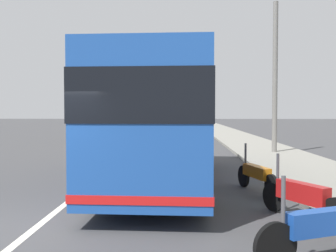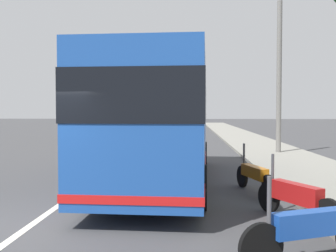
{
  "view_description": "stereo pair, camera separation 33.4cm",
  "coord_description": "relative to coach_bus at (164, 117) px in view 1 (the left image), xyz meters",
  "views": [
    {
      "loc": [
        -7.04,
        -2.67,
        2.15
      ],
      "look_at": [
        5.97,
        -2.25,
        1.67
      ],
      "focal_mm": 41.57,
      "sensor_mm": 36.0,
      "label": 1
    },
    {
      "loc": [
        -7.03,
        -3.0,
        2.15
      ],
      "look_at": [
        5.97,
        -2.25,
        1.67
      ],
      "focal_mm": 41.57,
      "sensor_mm": 36.0,
      "label": 2
    }
  ],
  "objects": [
    {
      "name": "ground_plane",
      "position": [
        -4.64,
        2.16,
        -1.98
      ],
      "size": [
        220.0,
        220.0,
        0.0
      ],
      "primitive_type": "plane",
      "color": "#424244"
    },
    {
      "name": "sidewalk_curb",
      "position": [
        5.36,
        -5.04,
        -1.91
      ],
      "size": [
        110.0,
        3.6,
        0.14
      ],
      "primitive_type": "cube",
      "color": "gray",
      "rests_on": "ground"
    },
    {
      "name": "lane_divider_line",
      "position": [
        5.36,
        2.16,
        -1.97
      ],
      "size": [
        110.0,
        0.16,
        0.01
      ],
      "primitive_type": "cube",
      "color": "silver",
      "rests_on": "ground"
    },
    {
      "name": "coach_bus",
      "position": [
        0.0,
        0.0,
        0.0
      ],
      "size": [
        10.15,
        3.03,
        3.49
      ],
      "rotation": [
        0.0,
        0.0,
        -0.04
      ],
      "color": "#1E4C9E",
      "rests_on": "ground"
    },
    {
      "name": "motorcycle_by_tree",
      "position": [
        -6.16,
        -2.52,
        -1.49
      ],
      "size": [
        0.93,
        2.12,
        1.28
      ],
      "rotation": [
        0.0,
        0.0,
        1.96
      ],
      "color": "black",
      "rests_on": "ground"
    },
    {
      "name": "motorcycle_angled",
      "position": [
        -4.03,
        -2.89,
        -1.5
      ],
      "size": [
        2.03,
        1.13,
        1.26
      ],
      "rotation": [
        0.0,
        0.0,
        0.49
      ],
      "color": "black",
      "rests_on": "ground"
    },
    {
      "name": "motorcycle_mid_row",
      "position": [
        -1.35,
        -2.53,
        -1.51
      ],
      "size": [
        2.17,
        0.68,
        1.26
      ],
      "rotation": [
        0.0,
        0.0,
        0.27
      ],
      "color": "black",
      "rests_on": "ground"
    },
    {
      "name": "car_far_distant",
      "position": [
        15.16,
        4.99,
        -1.26
      ],
      "size": [
        4.22,
        1.86,
        1.51
      ],
      "rotation": [
        0.0,
        0.0,
        3.12
      ],
      "color": "gold",
      "rests_on": "ground"
    },
    {
      "name": "car_behind_bus",
      "position": [
        20.35,
        4.95,
        -1.31
      ],
      "size": [
        4.51,
        1.92,
        1.37
      ],
      "rotation": [
        0.0,
        0.0,
        3.11
      ],
      "color": "#2D7238",
      "rests_on": "ground"
    },
    {
      "name": "utility_pole",
      "position": [
        7.9,
        -5.22,
        1.82
      ],
      "size": [
        0.25,
        0.25,
        7.6
      ],
      "primitive_type": "cylinder",
      "color": "slate",
      "rests_on": "ground"
    }
  ]
}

